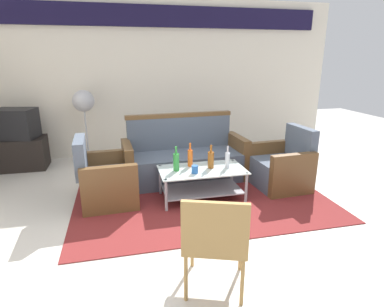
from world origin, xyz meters
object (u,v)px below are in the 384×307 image
object	(u,v)px
coffee_table	(202,179)
bottle_brown	(211,159)
couch	(184,159)
cup	(195,169)
pedestal_fan	(84,105)
armchair_right	(282,168)
armchair_left	(106,181)
bottle_green	(176,162)
bottle_clear	(227,160)
television	(16,124)
bottle_orange	(190,157)
tv_stand	(21,153)
wicker_chair	(215,237)

from	to	relation	value
coffee_table	bottle_brown	bearing A→B (deg)	10.24
bottle_brown	couch	bearing A→B (deg)	105.67
cup	pedestal_fan	xyz separation A→B (m)	(-1.43, 2.01, 0.55)
armchair_right	armchair_left	bearing A→B (deg)	85.16
bottle_brown	bottle_green	xyz separation A→B (m)	(-0.45, 0.00, 0.00)
couch	armchair_left	bearing A→B (deg)	23.80
bottle_brown	cup	size ratio (longest dim) A/B	3.06
bottle_clear	television	size ratio (longest dim) A/B	0.42
couch	armchair_left	world-z (taller)	couch
television	pedestal_fan	world-z (taller)	pedestal_fan
bottle_orange	pedestal_fan	xyz separation A→B (m)	(-1.43, 1.73, 0.48)
couch	tv_stand	size ratio (longest dim) A/B	2.29
pedestal_fan	cup	bearing A→B (deg)	-54.62
television	pedestal_fan	bearing A→B (deg)	-164.90
armchair_left	bottle_brown	bearing A→B (deg)	80.63
wicker_chair	bottle_brown	bearing A→B (deg)	94.39
tv_stand	pedestal_fan	size ratio (longest dim) A/B	0.63
armchair_right	cup	world-z (taller)	armchair_right
bottle_clear	cup	size ratio (longest dim) A/B	2.89
cup	tv_stand	world-z (taller)	tv_stand
couch	cup	bearing A→B (deg)	84.12
armchair_left	bottle_green	xyz separation A→B (m)	(0.88, -0.15, 0.24)
armchair_right	couch	bearing A→B (deg)	60.88
armchair_right	bottle_brown	bearing A→B (deg)	91.96
armchair_right	bottle_brown	world-z (taller)	armchair_right
coffee_table	bottle_clear	distance (m)	0.42
television	wicker_chair	world-z (taller)	television
couch	armchair_right	size ratio (longest dim) A/B	2.15
armchair_left	bottle_orange	size ratio (longest dim) A/B	2.71
coffee_table	bottle_brown	xyz separation A→B (m)	(0.12, 0.02, 0.26)
bottle_brown	television	bearing A→B (deg)	146.46
armchair_left	bottle_clear	bearing A→B (deg)	80.14
armchair_left	armchair_right	distance (m)	2.41
armchair_left	couch	bearing A→B (deg)	113.69
armchair_right	coffee_table	xyz separation A→B (m)	(-1.20, -0.13, -0.02)
bottle_green	bottle_orange	size ratio (longest dim) A/B	1.01
tv_stand	bottle_brown	bearing A→B (deg)	-33.50
armchair_left	bottle_clear	distance (m)	1.57
pedestal_fan	wicker_chair	distance (m)	3.82
bottle_clear	bottle_orange	xyz separation A→B (m)	(-0.46, 0.17, 0.01)
armchair_right	cup	bearing A→B (deg)	97.00
television	wicker_chair	bearing A→B (deg)	135.13
couch	bottle_green	size ratio (longest dim) A/B	5.80
couch	armchair_right	bearing A→B (deg)	151.98
bottle_orange	bottle_clear	bearing A→B (deg)	-20.02
wicker_chair	armchair_right	bearing A→B (deg)	69.47
armchair_right	tv_stand	size ratio (longest dim) A/B	1.06
armchair_left	tv_stand	bearing A→B (deg)	-142.47
cup	bottle_orange	bearing A→B (deg)	89.11
cup	wicker_chair	bearing A→B (deg)	-98.14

